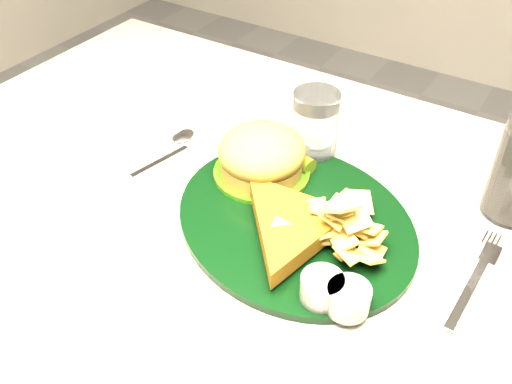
% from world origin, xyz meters
% --- Properties ---
extents(table, '(1.20, 0.80, 0.75)m').
position_xyz_m(table, '(0.00, 0.00, 0.38)').
color(table, '#A29D92').
rests_on(table, ground).
extents(dinner_plate, '(0.45, 0.42, 0.08)m').
position_xyz_m(dinner_plate, '(0.06, -0.01, 0.79)').
color(dinner_plate, black).
rests_on(dinner_plate, table).
extents(water_glass, '(0.09, 0.09, 0.11)m').
position_xyz_m(water_glass, '(0.00, 0.15, 0.81)').
color(water_glass, white).
rests_on(water_glass, table).
extents(fork_napkin, '(0.13, 0.17, 0.01)m').
position_xyz_m(fork_napkin, '(0.29, -0.00, 0.76)').
color(fork_napkin, white).
rests_on(fork_napkin, table).
extents(spoon, '(0.07, 0.15, 0.01)m').
position_xyz_m(spoon, '(-0.19, 0.00, 0.75)').
color(spoon, silver).
rests_on(spoon, table).
extents(ramekin, '(0.06, 0.06, 0.03)m').
position_xyz_m(ramekin, '(-0.31, 0.16, 0.77)').
color(ramekin, white).
rests_on(ramekin, table).
extents(wrapped_straw, '(0.22, 0.21, 0.01)m').
position_xyz_m(wrapped_straw, '(-0.09, 0.13, 0.75)').
color(wrapped_straw, silver).
rests_on(wrapped_straw, table).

